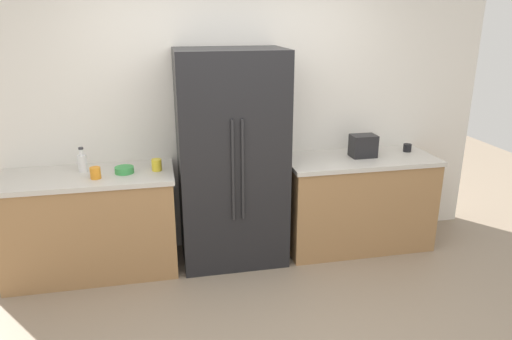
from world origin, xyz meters
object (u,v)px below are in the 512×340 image
Objects in this scene: bottle_a at (82,162)px; bowl_a at (124,170)px; cup_a at (407,148)px; toaster at (363,146)px; cup_c at (95,173)px; cup_b at (157,165)px; refrigerator at (232,160)px.

bowl_a is at bearing -18.56° from bottle_a.
cup_a is (2.98, -0.01, -0.04)m from bottle_a.
toaster is 2.37m from cup_c.
toaster is 1.88m from cup_b.
bowl_a is at bearing 23.84° from cup_c.
refrigerator is at bearing 0.73° from bowl_a.
bottle_a is 0.62m from cup_b.
bottle_a is at bearing 178.17° from toaster.
cup_a is 0.78× the size of cup_b.
bottle_a is 1.34× the size of bowl_a.
refrigerator is at bearing -178.91° from toaster.
refrigerator is 9.00× the size of bottle_a.
toaster is at bearing 0.94° from bowl_a.
cup_c is at bearing -167.38° from cup_b.
toaster is 1.48× the size of bowl_a.
cup_a is 2.64m from bowl_a.
bottle_a is 2.98m from cup_a.
bowl_a is (0.22, 0.10, -0.02)m from cup_c.
toaster is 0.50m from cup_a.
cup_c is at bearing -156.16° from bowl_a.
cup_c is at bearing -174.52° from refrigerator.
cup_b is at bearing -9.61° from bottle_a.
bottle_a is at bearing 170.39° from cup_b.
toaster reaches higher than bowl_a.
bottle_a is 2.71× the size of cup_a.
refrigerator is 12.10× the size of bowl_a.
refrigerator is 1.13m from cup_c.
cup_a is at bearing 3.04° from refrigerator.
bottle_a is 0.36m from bowl_a.
cup_b is at bearing 12.62° from cup_c.
cup_a is at bearing 7.90° from toaster.
refrigerator is 19.99× the size of cup_c.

